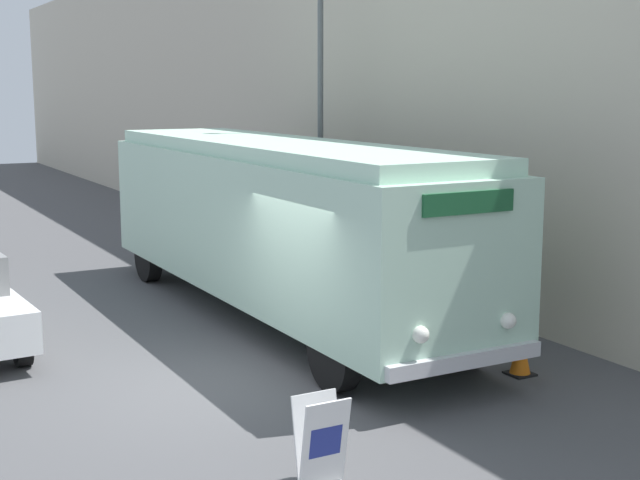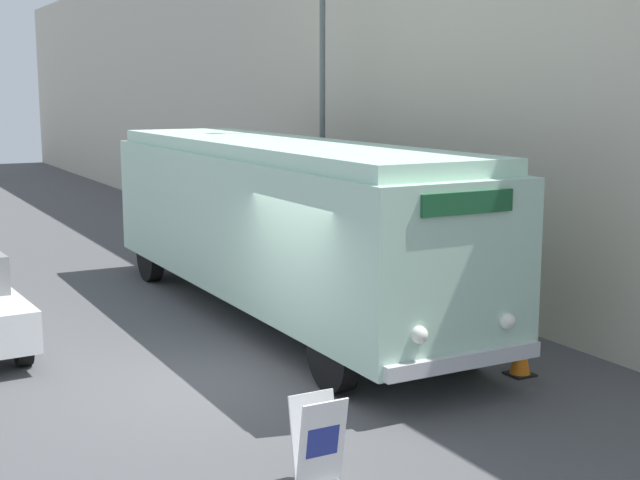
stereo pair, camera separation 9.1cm
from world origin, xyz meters
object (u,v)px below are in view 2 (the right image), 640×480
at_px(sign_board, 318,442).
at_px(traffic_cone, 521,353).
at_px(vintage_bus, 278,217).
at_px(streetlamp, 322,48).

height_order(sign_board, traffic_cone, sign_board).
distance_m(sign_board, traffic_cone, 4.59).
distance_m(vintage_bus, sign_board, 7.11).
height_order(sign_board, streetlamp, streetlamp).
relative_size(sign_board, streetlamp, 0.12).
xyz_separation_m(sign_board, streetlamp, (4.82, 8.77, 4.42)).
relative_size(vintage_bus, sign_board, 11.55).
height_order(vintage_bus, traffic_cone, vintage_bus).
bearing_deg(sign_board, streetlamp, 61.21).
bearing_deg(streetlamp, traffic_cone, -94.72).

